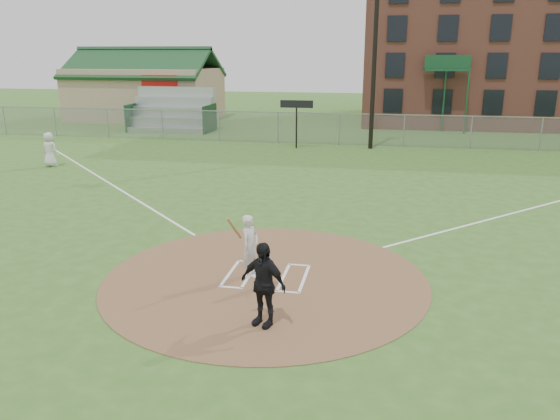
% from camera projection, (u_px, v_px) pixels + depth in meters
% --- Properties ---
extents(ground, '(140.00, 140.00, 0.00)m').
position_uv_depth(ground, '(265.00, 279.00, 14.21)').
color(ground, '#346021').
rests_on(ground, ground).
extents(dirt_circle, '(8.40, 8.40, 0.02)m').
position_uv_depth(dirt_circle, '(265.00, 278.00, 14.21)').
color(dirt_circle, brown).
rests_on(dirt_circle, ground).
extents(home_plate, '(0.58, 0.58, 0.03)m').
position_uv_depth(home_plate, '(261.00, 275.00, 14.34)').
color(home_plate, white).
rests_on(home_plate, dirt_circle).
extents(foul_line_first, '(17.04, 17.04, 0.01)m').
position_uv_depth(foul_line_first, '(543.00, 205.00, 21.05)').
color(foul_line_first, white).
rests_on(foul_line_first, ground).
extents(foul_line_third, '(17.04, 17.04, 0.01)m').
position_uv_depth(foul_line_third, '(112.00, 185.00, 24.34)').
color(foul_line_third, white).
rests_on(foul_line_third, ground).
extents(catcher, '(0.54, 0.45, 1.02)m').
position_uv_depth(catcher, '(266.00, 269.00, 13.44)').
color(catcher, slate).
rests_on(catcher, dirt_circle).
extents(umpire, '(1.19, 0.83, 1.87)m').
position_uv_depth(umpire, '(263.00, 284.00, 11.53)').
color(umpire, black).
rests_on(umpire, dirt_circle).
extents(ondeck_player, '(0.92, 0.65, 1.77)m').
position_uv_depth(ondeck_player, '(50.00, 150.00, 28.07)').
color(ondeck_player, silver).
rests_on(ondeck_player, ground).
extents(batters_boxes, '(2.08, 1.88, 0.01)m').
position_uv_depth(batters_boxes, '(267.00, 276.00, 14.34)').
color(batters_boxes, white).
rests_on(batters_boxes, dirt_circle).
extents(batter_at_plate, '(0.72, 1.05, 1.78)m').
position_uv_depth(batter_at_plate, '(250.00, 246.00, 14.09)').
color(batter_at_plate, silver).
rests_on(batter_at_plate, dirt_circle).
extents(outfield_fence, '(56.08, 0.08, 2.03)m').
position_uv_depth(outfield_fence, '(340.00, 129.00, 34.68)').
color(outfield_fence, slate).
rests_on(outfield_fence, ground).
extents(bleachers, '(6.08, 3.20, 3.20)m').
position_uv_depth(bleachers, '(171.00, 110.00, 40.86)').
color(bleachers, '#B7BABF').
rests_on(bleachers, ground).
extents(clubhouse, '(12.20, 8.71, 6.23)m').
position_uv_depth(clubhouse, '(146.00, 92.00, 47.97)').
color(clubhouse, tan).
rests_on(clubhouse, ground).
extents(brick_warehouse, '(30.00, 17.17, 15.00)m').
position_uv_depth(brick_warehouse, '(553.00, 30.00, 45.03)').
color(brick_warehouse, '#9B5242').
rests_on(brick_warehouse, ground).
extents(light_pole, '(1.20, 0.30, 12.22)m').
position_uv_depth(light_pole, '(375.00, 36.00, 31.83)').
color(light_pole, black).
rests_on(light_pole, ground).
extents(scoreboard_sign, '(2.00, 0.10, 2.93)m').
position_uv_depth(scoreboard_sign, '(297.00, 109.00, 33.06)').
color(scoreboard_sign, black).
rests_on(scoreboard_sign, ground).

